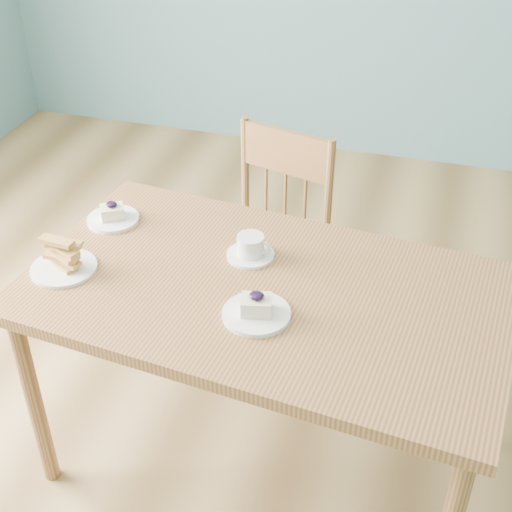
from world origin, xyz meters
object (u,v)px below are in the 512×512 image
cheesecake_plate_far (113,216)px  biscotti_plate (62,260)px  dining_table (265,308)px  coffee_cup (251,248)px  dining_chair (268,244)px  cheesecake_plate_near (256,310)px

cheesecake_plate_far → biscotti_plate: (-0.02, -0.28, 0.02)m
dining_table → coffee_cup: coffee_cup is taller
dining_chair → coffee_cup: dining_chair is taller
cheesecake_plate_near → coffee_cup: size_ratio=1.29×
dining_table → cheesecake_plate_far: bearing=166.2°
dining_chair → cheesecake_plate_far: 0.64m
dining_table → dining_chair: 0.67m
biscotti_plate → dining_chair: bearing=59.0°
coffee_cup → dining_table: bearing=-53.8°
cheesecake_plate_far → biscotti_plate: size_ratio=0.86×
dining_chair → cheesecake_plate_near: bearing=-61.8°
coffee_cup → biscotti_plate: bearing=-151.8°
coffee_cup → biscotti_plate: (-0.50, -0.21, 0.00)m
dining_table → coffee_cup: size_ratio=10.06×
cheesecake_plate_near → coffee_cup: (-0.09, 0.26, 0.01)m
cheesecake_plate_near → coffee_cup: cheesecake_plate_near is taller
dining_table → cheesecake_plate_near: bearing=-79.0°
dining_chair → biscotti_plate: dining_chair is taller
cheesecake_plate_near → biscotti_plate: biscotti_plate is taller
dining_table → biscotti_plate: bearing=-166.2°
dining_table → coffee_cup: 0.19m
dining_chair → biscotti_plate: 0.87m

